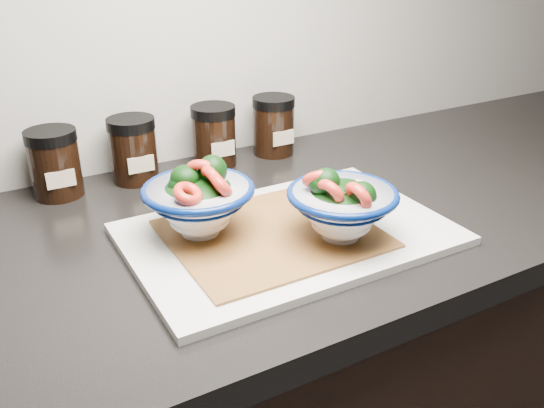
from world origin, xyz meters
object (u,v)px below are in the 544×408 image
bowl_left (199,201)px  spice_jar_a (55,163)px  spice_jar_c (214,136)px  spice_jar_d (274,125)px  bowl_right (342,206)px  cutting_board (288,234)px  spice_jar_b (133,150)px

bowl_left → spice_jar_a: 0.30m
bowl_left → spice_jar_c: bearing=61.9°
spice_jar_c → spice_jar_d: size_ratio=1.00×
bowl_left → bowl_right: (0.16, -0.11, -0.00)m
cutting_board → bowl_left: bearing=156.5°
bowl_right → spice_jar_a: bearing=129.5°
spice_jar_c → cutting_board: bearing=-94.8°
cutting_board → bowl_right: 0.09m
spice_jar_a → spice_jar_b: bearing=0.0°
bowl_right → spice_jar_a: (-0.31, 0.37, -0.01)m
spice_jar_d → bowl_right: bearing=-105.7°
spice_jar_b → spice_jar_c: 0.15m
bowl_right → spice_jar_b: bowl_right is taller
spice_jar_b → spice_jar_c: same height
bowl_right → spice_jar_b: bearing=115.2°
cutting_board → spice_jar_c: bearing=85.2°
bowl_left → spice_jar_c: (0.14, 0.26, -0.01)m
spice_jar_c → spice_jar_d: (0.13, 0.00, 0.00)m
bowl_left → spice_jar_a: (-0.14, 0.26, -0.01)m
cutting_board → bowl_left: 0.14m
spice_jar_a → cutting_board: bearing=-50.7°
bowl_right → spice_jar_d: 0.39m
bowl_left → spice_jar_d: bearing=44.7°
bowl_left → spice_jar_b: bearing=92.5°
cutting_board → bowl_left: (-0.11, 0.05, 0.06)m
bowl_right → spice_jar_a: 0.48m
spice_jar_a → spice_jar_b: same height
spice_jar_a → spice_jar_b: (0.13, 0.00, 0.00)m
spice_jar_b → cutting_board: bearing=-68.2°
bowl_right → bowl_left: bearing=146.9°
spice_jar_b → spice_jar_d: same height
spice_jar_b → bowl_left: bearing=-87.5°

